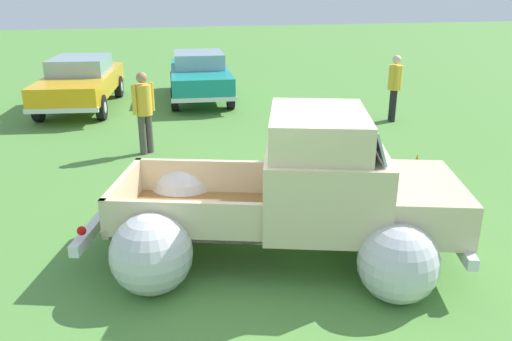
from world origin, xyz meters
TOP-DOWN VIEW (x-y plane):
  - ground_plane at (0.00, 0.00)m, footprint 80.00×80.00m
  - vintage_pickup_truck at (0.37, -0.12)m, footprint 4.98×3.75m
  - show_car_0 at (-3.10, 9.53)m, footprint 2.40×4.85m
  - show_car_1 at (0.36, 9.91)m, footprint 2.10×4.60m
  - spectator_1 at (-1.45, 4.73)m, footprint 0.49×0.47m
  - spectator_2 at (4.89, 6.02)m, footprint 0.43×0.53m
  - lane_cone_0 at (3.02, 1.62)m, footprint 0.36×0.36m

SIDE VIEW (x-z plane):
  - ground_plane at x=0.00m, z-range 0.00..0.00m
  - lane_cone_0 at x=3.02m, z-range 0.00..0.63m
  - vintage_pickup_truck at x=0.37m, z-range -0.22..1.74m
  - show_car_1 at x=0.36m, z-range 0.07..1.50m
  - show_car_0 at x=-3.10m, z-range 0.07..1.50m
  - spectator_2 at x=4.89m, z-range 0.12..1.82m
  - spectator_1 at x=-1.45m, z-range 0.12..1.83m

